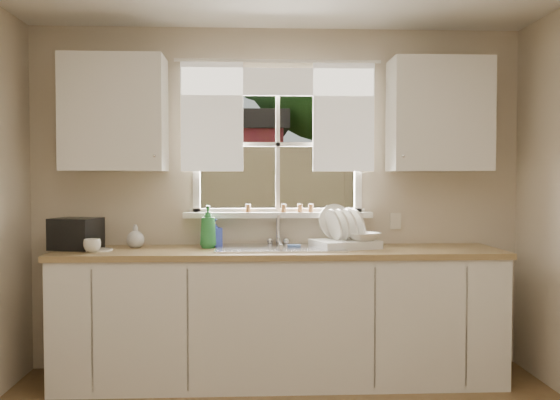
{
  "coord_description": "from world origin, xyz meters",
  "views": [
    {
      "loc": [
        -0.18,
        -2.38,
        1.39
      ],
      "look_at": [
        0.0,
        1.65,
        1.25
      ],
      "focal_mm": 38.0,
      "sensor_mm": 36.0,
      "label": 1
    }
  ],
  "objects_px": {
    "dish_rack": "(344,237)",
    "black_appliance": "(76,234)",
    "soap_bottle_a": "(208,227)",
    "cup": "(92,246)"
  },
  "relations": [
    {
      "from": "dish_rack",
      "to": "black_appliance",
      "type": "distance_m",
      "value": 1.86
    },
    {
      "from": "dish_rack",
      "to": "black_appliance",
      "type": "height_order",
      "value": "dish_rack"
    },
    {
      "from": "dish_rack",
      "to": "soap_bottle_a",
      "type": "bearing_deg",
      "value": 177.8
    },
    {
      "from": "black_appliance",
      "to": "dish_rack",
      "type": "bearing_deg",
      "value": 15.76
    },
    {
      "from": "cup",
      "to": "dish_rack",
      "type": "bearing_deg",
      "value": -15.94
    },
    {
      "from": "dish_rack",
      "to": "black_appliance",
      "type": "relative_size",
      "value": 1.71
    },
    {
      "from": "soap_bottle_a",
      "to": "black_appliance",
      "type": "bearing_deg",
      "value": 167.97
    },
    {
      "from": "dish_rack",
      "to": "cup",
      "type": "distance_m",
      "value": 1.71
    },
    {
      "from": "dish_rack",
      "to": "black_appliance",
      "type": "bearing_deg",
      "value": 179.88
    },
    {
      "from": "cup",
      "to": "black_appliance",
      "type": "xyz_separation_m",
      "value": [
        -0.16,
        0.18,
        0.06
      ]
    }
  ]
}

